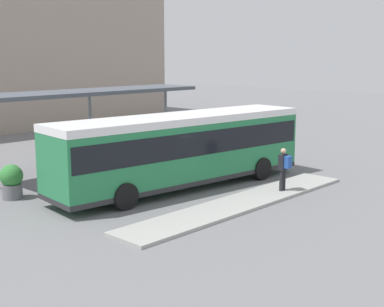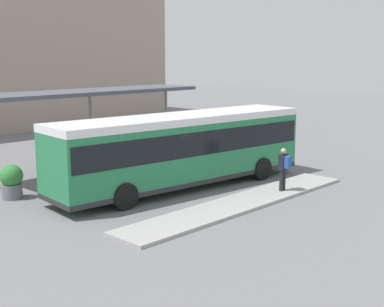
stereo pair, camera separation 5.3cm
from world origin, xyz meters
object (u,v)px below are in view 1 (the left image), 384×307
bicycle_yellow (243,147)px  bicycle_green (232,145)px  bicycle_blue (255,148)px  pedestrian_waiting (284,166)px  city_bus (182,146)px  potted_planter_near_shelter (12,181)px

bicycle_yellow → bicycle_green: size_ratio=0.84×
bicycle_blue → bicycle_yellow: bearing=-173.5°
bicycle_blue → bicycle_yellow: bicycle_blue is taller
bicycle_blue → bicycle_green: size_ratio=0.85×
pedestrian_waiting → bicycle_yellow: 9.49m
city_bus → bicycle_blue: size_ratio=7.97×
bicycle_blue → potted_planter_near_shelter: 14.63m
bicycle_blue → bicycle_green: bicycle_green is taller
bicycle_green → potted_planter_near_shelter: bearing=-85.2°
bicycle_green → city_bus: bearing=-60.7°
city_bus → bicycle_green: city_bus is taller
city_bus → bicycle_green: 9.33m
bicycle_blue → city_bus: bearing=-80.3°
bicycle_blue → bicycle_green: (-0.39, 1.41, 0.06)m
city_bus → bicycle_yellow: size_ratio=8.04×
city_bus → potted_planter_near_shelter: bearing=154.2°
potted_planter_near_shelter → bicycle_green: bearing=1.6°
pedestrian_waiting → bicycle_blue: pedestrian_waiting is taller
city_bus → bicycle_blue: bearing=22.8°
bicycle_green → potted_planter_near_shelter: 14.21m
pedestrian_waiting → bicycle_green: bearing=-43.4°
bicycle_green → potted_planter_near_shelter: potted_planter_near_shelter is taller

